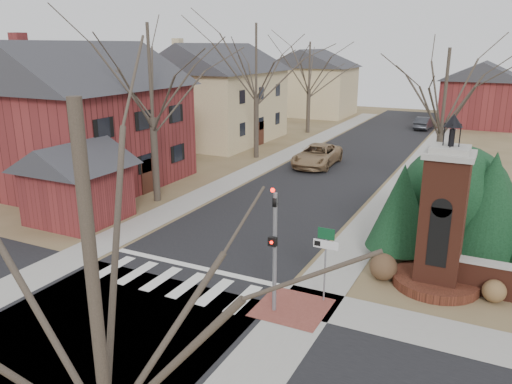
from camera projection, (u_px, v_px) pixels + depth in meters
The scene contains 28 objects.
ground at pixel (161, 291), 18.41m from camera, with size 120.00×120.00×0.00m, color brown.
main_street at pixel (340, 166), 37.31m from camera, with size 8.00×70.00×0.01m, color black.
cross_street at pixel (104, 331), 15.84m from camera, with size 120.00×8.00×0.01m, color black.
crosswalk_zone at pixel (174, 282), 19.10m from camera, with size 8.00×2.20×0.02m, color silver.
stop_bar at pixel (196, 267), 20.39m from camera, with size 8.00×0.35×0.02m, color silver.
sidewalk_right_main at pixel (411, 174), 35.09m from camera, with size 2.00×60.00×0.02m, color gray.
sidewalk_left at pixel (277, 159), 39.52m from camera, with size 2.00×60.00×0.02m, color gray.
curb_apron at pixel (292, 308), 17.22m from camera, with size 2.40×2.40×0.02m, color brown.
traffic_signal_pole at pixel (275, 240), 16.34m from camera, with size 0.28×0.41×4.50m.
sign_post at pixel (325, 250), 17.18m from camera, with size 0.90×0.07×2.75m.
brick_gate_monument at pixel (441, 232), 18.25m from camera, with size 3.20×3.20×6.47m.
house_brick_left at pixel (85, 112), 31.22m from camera, with size 9.80×11.80×9.42m.
house_stucco_left at pixel (217, 91), 46.05m from camera, with size 9.80×12.80×9.28m.
garage_left at pixel (76, 178), 25.26m from camera, with size 4.80×4.80×4.29m.
house_distant_left at pixel (312, 81), 63.54m from camera, with size 10.80×8.80×8.53m.
house_distant_right at pixel (482, 92), 55.19m from camera, with size 8.80×8.80×7.30m.
evergreen_near at pixel (402, 206), 20.70m from camera, with size 2.80×2.80×4.10m.
evergreen_mid at pixel (491, 202), 20.24m from camera, with size 3.40×3.40×4.70m.
evergreen_mass at pixel (454, 194), 22.05m from camera, with size 4.80×4.80×4.80m, color black.
bare_tree_0 at pixel (149, 65), 26.94m from camera, with size 8.05×8.05×11.15m.
bare_tree_1 at pixel (256, 54), 38.01m from camera, with size 8.40×8.40×11.64m.
bare_tree_2 at pixel (310, 62), 49.67m from camera, with size 7.35×7.35×10.19m.
bare_tree_3 at pixel (446, 84), 27.06m from camera, with size 7.00×7.00×9.70m.
bare_tree_4 at pixel (89, 241), 6.32m from camera, with size 6.65×6.65×9.21m.
pickup_truck at pixel (317, 155), 37.24m from camera, with size 2.63×5.70×1.58m, color #957551.
distant_car at pixel (424, 123), 53.42m from camera, with size 1.40×4.02×1.33m, color #2C2D33.
dry_shrub_left at pixel (383, 267), 19.19m from camera, with size 1.05×1.05×1.05m, color #503924.
dry_shrub_right at pixel (494, 291), 17.56m from camera, with size 0.82×0.82×0.82m, color brown.
Camera 1 is at (10.52, -13.32, 8.75)m, focal length 35.00 mm.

